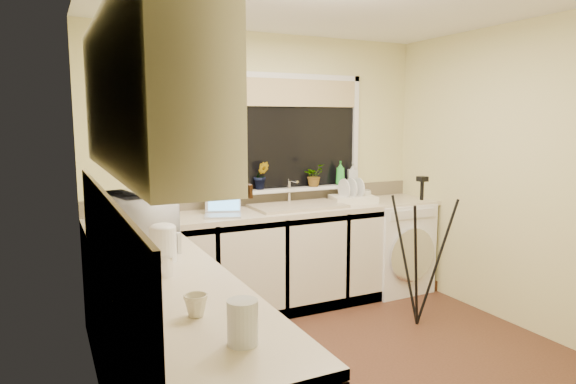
{
  "coord_description": "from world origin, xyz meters",
  "views": [
    {
      "loc": [
        -1.83,
        -2.76,
        1.68
      ],
      "look_at": [
        -0.22,
        0.55,
        1.15
      ],
      "focal_mm": 31.43,
      "sensor_mm": 36.0,
      "label": 1
    }
  ],
  "objects_px": {
    "microwave": "(139,215)",
    "kettle": "(163,245)",
    "glass_jug": "(243,322)",
    "laptop": "(223,208)",
    "washing_machine": "(391,245)",
    "cup_back": "(364,195)",
    "steel_jar": "(166,267)",
    "soap_bottle_green": "(340,173)",
    "soap_bottle_clear": "(353,173)",
    "tripod": "(420,252)",
    "plant_d": "(314,175)",
    "dish_rack": "(353,199)",
    "plant_a": "(232,179)",
    "plant_b": "(261,176)",
    "cup_left": "(196,305)"
  },
  "relations": [
    {
      "from": "microwave",
      "to": "kettle",
      "type": "bearing_deg",
      "value": 168.02
    },
    {
      "from": "glass_jug",
      "to": "laptop",
      "type": "bearing_deg",
      "value": 72.87
    },
    {
      "from": "washing_machine",
      "to": "cup_back",
      "type": "distance_m",
      "value": 0.59
    },
    {
      "from": "laptop",
      "to": "steel_jar",
      "type": "xyz_separation_m",
      "value": [
        -0.79,
        -1.43,
        -0.01
      ]
    },
    {
      "from": "laptop",
      "to": "cup_back",
      "type": "bearing_deg",
      "value": 24.63
    },
    {
      "from": "laptop",
      "to": "soap_bottle_green",
      "type": "relative_size",
      "value": 1.59
    },
    {
      "from": "laptop",
      "to": "steel_jar",
      "type": "bearing_deg",
      "value": -98.55
    },
    {
      "from": "glass_jug",
      "to": "soap_bottle_clear",
      "type": "relative_size",
      "value": 0.77
    },
    {
      "from": "tripod",
      "to": "plant_d",
      "type": "xyz_separation_m",
      "value": [
        -0.4,
        1.06,
        0.54
      ]
    },
    {
      "from": "dish_rack",
      "to": "plant_a",
      "type": "relative_size",
      "value": 1.81
    },
    {
      "from": "glass_jug",
      "to": "plant_a",
      "type": "height_order",
      "value": "plant_a"
    },
    {
      "from": "dish_rack",
      "to": "glass_jug",
      "type": "height_order",
      "value": "glass_jug"
    },
    {
      "from": "plant_b",
      "to": "cup_left",
      "type": "relative_size",
      "value": 2.65
    },
    {
      "from": "glass_jug",
      "to": "cup_left",
      "type": "xyz_separation_m",
      "value": [
        -0.08,
        0.32,
        -0.03
      ]
    },
    {
      "from": "steel_jar",
      "to": "plant_a",
      "type": "relative_size",
      "value": 0.43
    },
    {
      "from": "glass_jug",
      "to": "steel_jar",
      "type": "bearing_deg",
      "value": 94.41
    },
    {
      "from": "tripod",
      "to": "microwave",
      "type": "xyz_separation_m",
      "value": [
        -2.16,
        0.29,
        0.43
      ]
    },
    {
      "from": "plant_b",
      "to": "steel_jar",
      "type": "bearing_deg",
      "value": -126.06
    },
    {
      "from": "microwave",
      "to": "cup_left",
      "type": "bearing_deg",
      "value": 165.22
    },
    {
      "from": "washing_machine",
      "to": "cup_left",
      "type": "distance_m",
      "value": 3.31
    },
    {
      "from": "washing_machine",
      "to": "microwave",
      "type": "relative_size",
      "value": 1.64
    },
    {
      "from": "glass_jug",
      "to": "plant_d",
      "type": "distance_m",
      "value": 3.12
    },
    {
      "from": "microwave",
      "to": "soap_bottle_green",
      "type": "height_order",
      "value": "soap_bottle_green"
    },
    {
      "from": "kettle",
      "to": "steel_jar",
      "type": "relative_size",
      "value": 1.98
    },
    {
      "from": "soap_bottle_green",
      "to": "kettle",
      "type": "bearing_deg",
      "value": -144.95
    },
    {
      "from": "soap_bottle_green",
      "to": "tripod",
      "type": "bearing_deg",
      "value": -83.89
    },
    {
      "from": "plant_d",
      "to": "tripod",
      "type": "bearing_deg",
      "value": -69.2
    },
    {
      "from": "cup_back",
      "to": "plant_d",
      "type": "bearing_deg",
      "value": 162.13
    },
    {
      "from": "laptop",
      "to": "glass_jug",
      "type": "distance_m",
      "value": 2.43
    },
    {
      "from": "kettle",
      "to": "dish_rack",
      "type": "distance_m",
      "value": 2.43
    },
    {
      "from": "dish_rack",
      "to": "cup_back",
      "type": "height_order",
      "value": "cup_back"
    },
    {
      "from": "soap_bottle_green",
      "to": "microwave",
      "type": "bearing_deg",
      "value": -159.79
    },
    {
      "from": "dish_rack",
      "to": "microwave",
      "type": "height_order",
      "value": "microwave"
    },
    {
      "from": "plant_a",
      "to": "soap_bottle_green",
      "type": "xyz_separation_m",
      "value": [
        1.11,
        -0.01,
        0.0
      ]
    },
    {
      "from": "laptop",
      "to": "dish_rack",
      "type": "height_order",
      "value": "laptop"
    },
    {
      "from": "microwave",
      "to": "cup_left",
      "type": "xyz_separation_m",
      "value": [
        -0.04,
        -1.51,
        -0.1
      ]
    },
    {
      "from": "plant_d",
      "to": "microwave",
      "type": "bearing_deg",
      "value": -156.54
    },
    {
      "from": "cup_left",
      "to": "soap_bottle_green",
      "type": "bearing_deg",
      "value": 47.38
    },
    {
      "from": "dish_rack",
      "to": "soap_bottle_green",
      "type": "relative_size",
      "value": 1.76
    },
    {
      "from": "washing_machine",
      "to": "plant_d",
      "type": "bearing_deg",
      "value": 161.74
    },
    {
      "from": "washing_machine",
      "to": "plant_b",
      "type": "xyz_separation_m",
      "value": [
        -1.29,
        0.25,
        0.74
      ]
    },
    {
      "from": "steel_jar",
      "to": "washing_machine",
      "type": "bearing_deg",
      "value": 30.04
    },
    {
      "from": "washing_machine",
      "to": "tripod",
      "type": "height_order",
      "value": "tripod"
    },
    {
      "from": "laptop",
      "to": "glass_jug",
      "type": "xyz_separation_m",
      "value": [
        -0.72,
        -2.33,
        0.02
      ]
    },
    {
      "from": "microwave",
      "to": "tripod",
      "type": "bearing_deg",
      "value": -111.07
    },
    {
      "from": "cup_back",
      "to": "soap_bottle_clear",
      "type": "bearing_deg",
      "value": 99.85
    },
    {
      "from": "plant_d",
      "to": "plant_b",
      "type": "bearing_deg",
      "value": 177.6
    },
    {
      "from": "plant_a",
      "to": "cup_back",
      "type": "relative_size",
      "value": 1.72
    },
    {
      "from": "washing_machine",
      "to": "kettle",
      "type": "distance_m",
      "value": 2.83
    },
    {
      "from": "dish_rack",
      "to": "microwave",
      "type": "bearing_deg",
      "value": -150.96
    }
  ]
}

